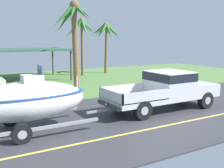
{
  "coord_description": "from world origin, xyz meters",
  "views": [
    {
      "loc": [
        -8.23,
        -9.49,
        3.3
      ],
      "look_at": [
        -2.36,
        0.55,
        1.38
      ],
      "focal_mm": 43.91,
      "sensor_mm": 36.0,
      "label": 1
    }
  ],
  "objects_px": {
    "boat_on_trailer": "(27,101)",
    "palm_tree_near_right": "(106,33)",
    "pickup_truck_towing": "(168,88)",
    "palm_tree_mid": "(73,25)",
    "palm_tree_near_left": "(81,31)",
    "carport_awning": "(22,50)"
  },
  "relations": [
    {
      "from": "carport_awning",
      "to": "palm_tree_near_left",
      "type": "bearing_deg",
      "value": 1.45
    },
    {
      "from": "carport_awning",
      "to": "palm_tree_near_left",
      "type": "relative_size",
      "value": 1.34
    },
    {
      "from": "palm_tree_near_right",
      "to": "carport_awning",
      "type": "bearing_deg",
      "value": -177.19
    },
    {
      "from": "carport_awning",
      "to": "pickup_truck_towing",
      "type": "bearing_deg",
      "value": -73.18
    },
    {
      "from": "carport_awning",
      "to": "palm_tree_mid",
      "type": "bearing_deg",
      "value": -67.39
    },
    {
      "from": "boat_on_trailer",
      "to": "palm_tree_near_left",
      "type": "bearing_deg",
      "value": 58.63
    },
    {
      "from": "pickup_truck_towing",
      "to": "palm_tree_near_right",
      "type": "relative_size",
      "value": 1.22
    },
    {
      "from": "pickup_truck_towing",
      "to": "palm_tree_near_right",
      "type": "bearing_deg",
      "value": 73.19
    },
    {
      "from": "carport_awning",
      "to": "palm_tree_near_right",
      "type": "relative_size",
      "value": 1.43
    },
    {
      "from": "pickup_truck_towing",
      "to": "palm_tree_near_right",
      "type": "xyz_separation_m",
      "value": [
        3.99,
        13.22,
        2.83
      ]
    },
    {
      "from": "palm_tree_mid",
      "to": "pickup_truck_towing",
      "type": "bearing_deg",
      "value": -77.5
    },
    {
      "from": "boat_on_trailer",
      "to": "carport_awning",
      "type": "bearing_deg",
      "value": 78.06
    },
    {
      "from": "palm_tree_near_right",
      "to": "palm_tree_mid",
      "type": "height_order",
      "value": "palm_tree_mid"
    },
    {
      "from": "pickup_truck_towing",
      "to": "palm_tree_near_right",
      "type": "height_order",
      "value": "palm_tree_near_right"
    },
    {
      "from": "boat_on_trailer",
      "to": "palm_tree_near_left",
      "type": "distance_m",
      "value": 15.44
    },
    {
      "from": "palm_tree_near_right",
      "to": "pickup_truck_towing",
      "type": "bearing_deg",
      "value": -106.81
    },
    {
      "from": "carport_awning",
      "to": "palm_tree_near_right",
      "type": "distance_m",
      "value": 8.01
    },
    {
      "from": "boat_on_trailer",
      "to": "palm_tree_near_right",
      "type": "height_order",
      "value": "palm_tree_near_right"
    },
    {
      "from": "boat_on_trailer",
      "to": "palm_tree_near_right",
      "type": "bearing_deg",
      "value": 51.31
    },
    {
      "from": "palm_tree_near_left",
      "to": "palm_tree_mid",
      "type": "height_order",
      "value": "palm_tree_mid"
    },
    {
      "from": "pickup_truck_towing",
      "to": "carport_awning",
      "type": "xyz_separation_m",
      "value": [
        -3.88,
        12.83,
        1.4
      ]
    },
    {
      "from": "pickup_truck_towing",
      "to": "palm_tree_mid",
      "type": "relative_size",
      "value": 1.02
    }
  ]
}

